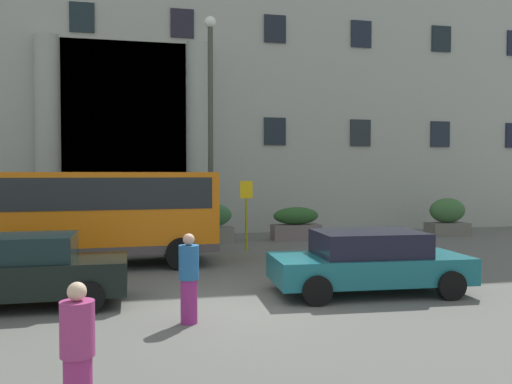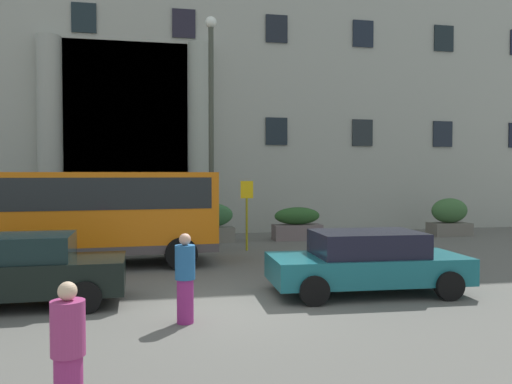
# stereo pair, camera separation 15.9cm
# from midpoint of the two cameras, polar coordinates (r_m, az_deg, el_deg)

# --- Properties ---
(ground_plane) EXTENTS (80.00, 64.00, 0.12)m
(ground_plane) POSITION_cam_midpoint_polar(r_m,az_deg,el_deg) (10.74, -2.88, -12.76)
(ground_plane) COLOR #595853
(office_building_facade) EXTENTS (41.46, 9.73, 20.88)m
(office_building_facade) POSITION_cam_midpoint_polar(r_m,az_deg,el_deg) (28.84, -8.88, 17.57)
(office_building_facade) COLOR #9B9D93
(office_building_facade) RESTS_ON ground_plane
(orange_minibus) EXTENTS (7.30, 2.98, 2.72)m
(orange_minibus) POSITION_cam_midpoint_polar(r_m,az_deg,el_deg) (15.86, -17.92, -1.89)
(orange_minibus) COLOR orange
(orange_minibus) RESTS_ON ground_plane
(bus_stop_sign) EXTENTS (0.44, 0.08, 2.42)m
(bus_stop_sign) POSITION_cam_midpoint_polar(r_m,az_deg,el_deg) (18.29, -1.31, -1.67)
(bus_stop_sign) COLOR #989317
(bus_stop_sign) RESTS_ON ground_plane
(hedge_planter_far_east) EXTENTS (1.96, 0.82, 1.32)m
(hedge_planter_far_east) POSITION_cam_midpoint_polar(r_m,az_deg,el_deg) (21.38, 4.13, -3.48)
(hedge_planter_far_east) COLOR #6E5F60
(hedge_planter_far_east) RESTS_ON ground_plane
(hedge_planter_east) EXTENTS (1.93, 0.79, 1.54)m
(hedge_planter_east) POSITION_cam_midpoint_polar(r_m,az_deg,el_deg) (20.63, -5.40, -3.39)
(hedge_planter_east) COLOR slate
(hedge_planter_east) RESTS_ON ground_plane
(hedge_planter_west) EXTENTS (1.96, 0.82, 1.41)m
(hedge_planter_west) POSITION_cam_midpoint_polar(r_m,az_deg,el_deg) (20.89, -17.42, -3.57)
(hedge_planter_west) COLOR slate
(hedge_planter_west) RESTS_ON ground_plane
(hedge_planter_far_west) EXTENTS (1.72, 0.97, 1.62)m
(hedge_planter_far_west) POSITION_cam_midpoint_polar(r_m,az_deg,el_deg) (24.29, 19.81, -2.60)
(hedge_planter_far_west) COLOR #676258
(hedge_planter_far_west) RESTS_ON ground_plane
(parked_hatchback_near) EXTENTS (4.40, 2.23, 1.38)m
(parked_hatchback_near) POSITION_cam_midpoint_polar(r_m,az_deg,el_deg) (12.15, 11.71, -7.34)
(parked_hatchback_near) COLOR #18626C
(parked_hatchback_near) RESTS_ON ground_plane
(parked_compact_extra) EXTENTS (4.54, 2.00, 1.44)m
(parked_compact_extra) POSITION_cam_midpoint_polar(r_m,az_deg,el_deg) (11.73, -25.33, -7.68)
(parked_compact_extra) COLOR black
(parked_compact_extra) RESTS_ON ground_plane
(motorcycle_far_end) EXTENTS (2.00, 0.77, 0.89)m
(motorcycle_far_end) POSITION_cam_midpoint_polar(r_m,az_deg,el_deg) (14.66, 7.52, -6.71)
(motorcycle_far_end) COLOR black
(motorcycle_far_end) RESTS_ON ground_plane
(pedestrian_man_red_shirt) EXTENTS (0.36, 0.36, 1.54)m
(pedestrian_man_red_shirt) POSITION_cam_midpoint_polar(r_m,az_deg,el_deg) (6.12, -19.46, -16.27)
(pedestrian_man_red_shirt) COLOR #9A2C6E
(pedestrian_man_red_shirt) RESTS_ON ground_plane
(pedestrian_woman_with_bag) EXTENTS (0.36, 0.36, 1.61)m
(pedestrian_woman_with_bag) POSITION_cam_midpoint_polar(r_m,az_deg,el_deg) (9.60, -7.75, -9.24)
(pedestrian_woman_with_bag) COLOR #902771
(pedestrian_woman_with_bag) RESTS_ON ground_plane
(lamppost_plaza_centre) EXTENTS (0.40, 0.40, 8.13)m
(lamppost_plaza_centre) POSITION_cam_midpoint_polar(r_m,az_deg,el_deg) (18.62, -5.18, 8.22)
(lamppost_plaza_centre) COLOR #3A3F35
(lamppost_plaza_centre) RESTS_ON ground_plane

